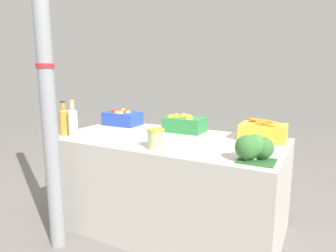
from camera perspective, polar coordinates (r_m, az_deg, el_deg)
name	(u,v)px	position (r m, az deg, el deg)	size (l,w,h in m)	color
ground_plane	(168,225)	(2.72, 0.00, -18.37)	(10.00, 10.00, 0.00)	slate
market_table	(168,183)	(2.55, 0.00, -10.79)	(1.83, 0.94, 0.77)	#B7B2A8
support_pole	(46,71)	(2.25, -22.29, 9.75)	(0.12, 0.12, 2.63)	gray
apple_crate	(123,117)	(3.03, -8.65, 1.67)	(0.35, 0.24, 0.16)	#2847B7
orange_crate	(184,123)	(2.68, 3.07, 0.55)	(0.35, 0.24, 0.17)	#2D8442
carrot_crate	(263,131)	(2.48, 17.67, -0.95)	(0.35, 0.24, 0.16)	gold
broccoli_pile	(254,148)	(1.91, 16.12, -3.98)	(0.24, 0.21, 0.17)	#2D602D
juice_bottle_amber	(64,121)	(2.68, -19.21, 0.96)	(0.08, 0.08, 0.29)	gold
juice_bottle_cloudy	(73,121)	(2.61, -17.67, 0.89)	(0.08, 0.08, 0.30)	beige
pickle_jar	(156,138)	(2.12, -2.32, -2.39)	(0.12, 0.12, 0.14)	#B2C684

